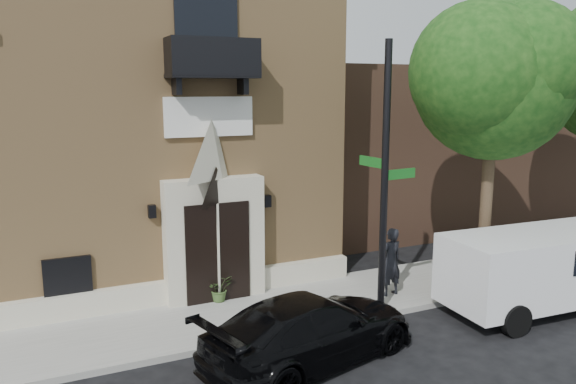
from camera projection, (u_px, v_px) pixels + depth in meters
name	position (u px, v px, depth m)	size (l,w,h in m)	color
ground	(294.00, 337.00, 12.87)	(120.00, 120.00, 0.00)	black
sidewalk	(304.00, 304.00, 14.61)	(42.00, 3.00, 0.15)	gray
church	(103.00, 119.00, 17.90)	(12.20, 11.01, 9.30)	tan
neighbour_building	(449.00, 142.00, 25.25)	(18.00, 8.00, 6.40)	brown
street_tree_left	(498.00, 78.00, 14.58)	(4.97, 4.38, 7.77)	#38281C
black_sedan	(311.00, 329.00, 11.57)	(2.00, 4.93, 1.43)	black
cargo_van	(545.00, 267.00, 14.21)	(5.16, 2.36, 2.06)	white
street_sign	(385.00, 179.00, 13.47)	(1.08, 1.04, 6.58)	black
fire_hydrant	(486.00, 277.00, 15.39)	(0.40, 0.32, 0.71)	red
dumpster	(561.00, 250.00, 16.96)	(2.01, 1.18, 1.29)	#0E3616
planter	(219.00, 288.00, 14.57)	(0.63, 0.55, 0.70)	#405E2B
pedestrian_near	(391.00, 262.00, 14.91)	(0.67, 0.44, 1.84)	black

